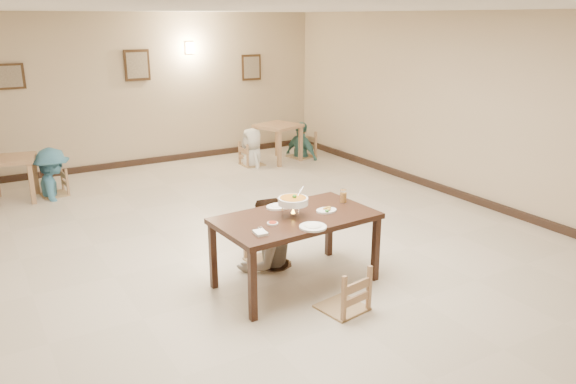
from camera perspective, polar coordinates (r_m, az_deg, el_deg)
floor at (r=7.47m, az=-3.85°, el=-5.54°), size 10.00×10.00×0.00m
ceiling at (r=6.88m, az=-4.38°, el=18.15°), size 10.00×10.00×0.00m
wall_back at (r=11.65m, az=-15.42°, el=9.85°), size 10.00×0.00×10.00m
wall_right at (r=9.48m, az=18.24°, el=8.01°), size 0.00×10.00×10.00m
baseboard_back at (r=11.89m, az=-14.83°, el=2.95°), size 8.00×0.06×0.12m
baseboard_right at (r=9.78m, az=17.34°, el=-0.34°), size 0.06×10.00×0.12m
picture_a at (r=11.19m, az=-26.58°, el=10.45°), size 0.55×0.04×0.45m
picture_b at (r=11.59m, az=-15.08°, el=12.33°), size 0.50×0.04×0.60m
picture_c at (r=12.52m, az=-3.74°, el=12.51°), size 0.45×0.04×0.55m
wall_sconce at (r=11.92m, az=-9.98°, el=14.23°), size 0.16×0.05×0.22m
main_table at (r=6.18m, az=0.79°, el=-3.15°), size 1.79×1.08×0.82m
chair_far at (r=6.85m, az=-2.23°, el=-3.49°), size 0.44×0.44×0.93m
chair_near at (r=5.78m, az=5.62°, el=-7.65°), size 0.44×0.44×0.94m
main_diner at (r=6.64m, az=-2.32°, el=-0.68°), size 0.93×0.79×1.69m
curry_warmer at (r=6.08m, az=0.52°, el=-0.94°), size 0.37×0.33×0.30m
rice_plate_far at (r=6.41m, az=-0.93°, el=-1.46°), size 0.30×0.30×0.07m
rice_plate_near at (r=5.81m, az=2.55°, el=-3.54°), size 0.28×0.28×0.06m
fried_plate at (r=6.30m, az=3.92°, el=-1.83°), size 0.24×0.24×0.05m
chili_dish at (r=5.90m, az=-1.58°, el=-3.20°), size 0.12×0.12×0.02m
napkin_cutlery at (r=5.65m, az=-2.83°, el=-4.15°), size 0.16×0.24×0.03m
drink_glass at (r=6.60m, az=5.64°, el=-0.47°), size 0.08×0.08×0.16m
bg_table_left at (r=10.18m, az=-26.29°, el=2.43°), size 0.87×0.87×0.73m
bg_table_right at (r=11.68m, az=-1.00°, el=6.21°), size 0.98×0.98×0.78m
bg_chair_lr at (r=10.24m, az=-22.88°, el=2.05°), size 0.41×0.41×0.88m
bg_chair_rl at (r=11.43m, az=-3.69°, el=4.95°), size 0.42×0.42×0.90m
bg_chair_rr at (r=12.06m, az=1.39°, el=5.98°), size 0.49×0.49×1.04m
bg_diner_b at (r=10.16m, az=-23.13°, el=4.10°), size 0.62×1.06×1.63m
bg_diner_c at (r=11.37m, az=-3.72°, el=6.48°), size 0.56×0.79×1.52m
bg_diner_d at (r=12.02m, az=1.40°, el=7.11°), size 0.56×0.95×1.52m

